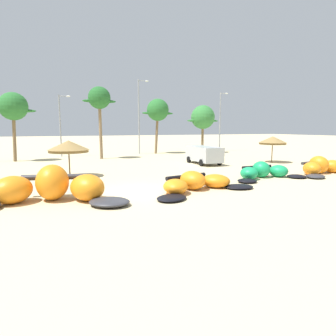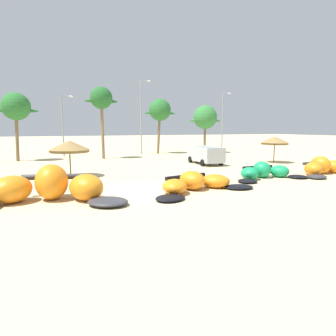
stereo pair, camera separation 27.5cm
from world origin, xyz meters
name	(u,v)px [view 1 (the left image)]	position (x,y,z in m)	size (l,w,h in m)	color
ground_plane	(139,191)	(0.00, 0.00, 0.00)	(260.00, 260.00, 0.00)	beige
kite_left	(51,188)	(-4.86, -0.68, 0.71)	(8.18, 4.84, 1.87)	#333338
kite_left_of_center	(196,183)	(3.31, -1.14, 0.44)	(7.20, 4.08, 1.14)	black
kite_center	(264,172)	(10.11, 0.73, 0.48)	(6.41, 2.88, 1.25)	black
kite_right_of_center	(322,167)	(15.90, 0.43, 0.56)	(6.61, 3.43, 1.46)	#333338
beach_umbrella_middle	(69,146)	(-3.43, 6.80, 2.38)	(3.08, 3.08, 2.83)	brown
beach_umbrella_near_palms	(273,140)	(17.79, 8.31, 2.43)	(2.96, 2.96, 2.87)	brown
parked_van	(203,154)	(10.22, 10.19, 1.09)	(2.51, 5.25, 1.84)	#B2B7BC
palm_left	(13,107)	(-8.22, 20.42, 6.07)	(4.66, 3.10, 7.72)	brown
palm_left_of_gap	(99,99)	(1.11, 19.45, 7.18)	(3.99, 2.66, 8.70)	#7F6647
palm_center_left	(158,111)	(10.26, 23.81, 6.32)	(4.83, 3.22, 8.02)	brown
palm_center_right	(203,118)	(16.89, 22.15, 5.34)	(5.33, 3.55, 7.17)	brown
lamppost_west_center	(61,122)	(-3.14, 24.17, 4.52)	(1.56, 0.24, 8.04)	gray
lamppost_east_center	(139,114)	(7.60, 24.27, 5.85)	(1.63, 0.24, 10.64)	gray
lamppost_east	(221,119)	(21.17, 23.92, 5.24)	(1.50, 0.24, 9.46)	gray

